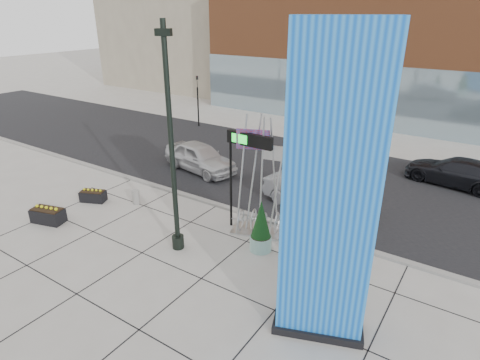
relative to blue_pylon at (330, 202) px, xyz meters
The scene contains 19 objects.
ground 6.97m from the blue_pylon, 169.97° to the left, with size 160.00×160.00×0.00m, color #9E9991.
street_asphalt 12.95m from the blue_pylon, 116.42° to the left, with size 80.00×12.00×0.02m, color black.
curb_edge 8.47m from the blue_pylon, 137.66° to the left, with size 80.00×0.30×0.12m, color gray.
tower_podium 28.34m from the blue_pylon, 99.04° to the left, with size 34.00×10.00×11.00m, color #99522C.
tower_glass_front 23.65m from the blue_pylon, 100.87° to the left, with size 34.00×0.60×5.00m, color #8CA5B2.
blue_pylon is the anchor object (origin of this frame).
lamp_post 6.62m from the blue_pylon, behind, with size 0.59×0.48×8.64m.
public_art_sculpture 6.61m from the blue_pylon, 138.26° to the left, with size 2.50×1.74×5.17m.
concrete_bollard 11.98m from the blue_pylon, 164.84° to the left, with size 0.37×0.37×0.71m, color gray.
overhead_street_sign 6.28m from the blue_pylon, 143.13° to the left, with size 2.07×0.24×4.40m.
round_planter_east 4.23m from the blue_pylon, 107.05° to the left, with size 0.98×0.98×2.44m.
round_planter_mid 4.25m from the blue_pylon, 111.90° to the left, with size 1.02×1.02×2.55m.
round_planter_west 5.59m from the blue_pylon, 142.85° to the left, with size 0.87×0.87×2.18m.
box_planter_north 13.67m from the blue_pylon, behind, with size 1.36×1.04×0.67m.
box_planter_south 13.42m from the blue_pylon, behind, with size 1.60×1.09×0.80m.
car_white_west 14.19m from the blue_pylon, 143.44° to the left, with size 1.98×4.93×1.68m, color silver.
car_silver_mid 8.65m from the blue_pylon, 115.29° to the left, with size 1.74×4.98×1.64m, color #A9ABB1.
car_dark_east 14.76m from the blue_pylon, 82.38° to the left, with size 2.12×5.22×1.52m, color black.
traffic_signal 23.73m from the blue_pylon, 137.54° to the left, with size 0.15×0.18×4.10m.
Camera 1 is at (8.68, -10.11, 8.86)m, focal length 30.00 mm.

